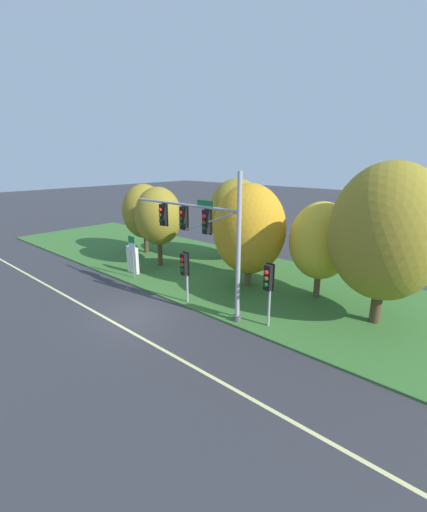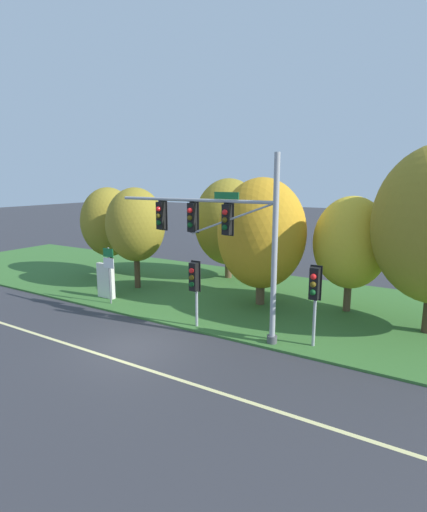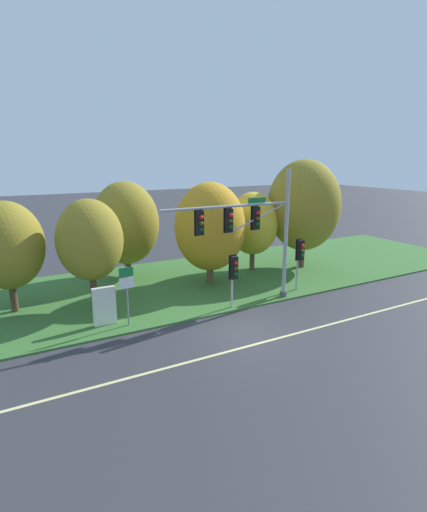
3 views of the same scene
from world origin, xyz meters
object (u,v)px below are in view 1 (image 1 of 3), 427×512
Objects in this scene: traffic_signal_mast at (203,230)px; tree_behind_signpost at (237,215)px; route_sign_post at (132,250)px; tree_tall_centre at (321,241)px; tree_right_far at (387,233)px; tree_left_of_mast at (158,216)px; pedestrian_signal_further_along at (185,267)px; info_kiosk at (133,260)px; pedestrian_signal_near_kerb at (268,282)px; tree_nearest_road at (144,211)px; tree_mid_verge at (249,229)px.

traffic_signal_mast is 9.54m from tree_behind_signpost.
route_sign_post is 0.53× the size of tree_tall_centre.
tree_right_far is at bearing 30.98° from traffic_signal_mast.
tree_left_of_mast is (-0.93, 3.10, 1.80)m from route_sign_post.
tree_tall_centre is at bearing 48.45° from pedestrian_signal_further_along.
traffic_signal_mast is at bearing -62.44° from tree_behind_signpost.
route_sign_post is (-5.64, 0.53, -0.16)m from pedestrian_signal_further_along.
pedestrian_signal_further_along reaches higher than info_kiosk.
tree_tall_centre is at bearing 25.99° from route_sign_post.
pedestrian_signal_further_along is at bearing -171.05° from traffic_signal_mast.
tree_right_far is (8.74, 4.71, 2.44)m from pedestrian_signal_further_along.
traffic_signal_mast is 6.87m from tree_tall_centre.
pedestrian_signal_near_kerb reaches higher than route_sign_post.
route_sign_post is at bearing -106.93° from tree_behind_signpost.
tree_behind_signpost reaches higher than pedestrian_signal_further_along.
tree_nearest_road is at bearing -154.67° from tree_behind_signpost.
tree_left_of_mast is 0.91× the size of tree_mid_verge.
route_sign_post is at bearing -73.28° from tree_left_of_mast.
tree_tall_centre is 2.95× the size of info_kiosk.
tree_left_of_mast is at bearing 106.72° from route_sign_post.
tree_left_of_mast is 15.37m from tree_right_far.
traffic_signal_mast is 0.99× the size of tree_right_far.
tree_left_of_mast is 11.89m from tree_tall_centre.
pedestrian_signal_near_kerb is 5.95m from tree_right_far.
pedestrian_signal_further_along is 0.50× the size of tree_left_of_mast.
tree_nearest_road is (-11.61, 5.02, -0.78)m from traffic_signal_mast.
traffic_signal_mast reaches higher than info_kiosk.
traffic_signal_mast is 2.62× the size of pedestrian_signal_further_along.
tree_mid_verge is 1.15× the size of tree_tall_centre.
traffic_signal_mast is at bearing -173.68° from pedestrian_signal_near_kerb.
tree_behind_signpost is (-8.21, 8.01, 1.32)m from pedestrian_signal_near_kerb.
info_kiosk is (-7.84, 0.98, -3.39)m from traffic_signal_mast.
tree_nearest_road reaches higher than route_sign_post.
tree_tall_centre is 12.83m from info_kiosk.
tree_right_far reaches higher than info_kiosk.
pedestrian_signal_further_along is 5.67m from route_sign_post.
tree_behind_signpost is 8.77m from tree_tall_centre.
pedestrian_signal_further_along is 6.82m from info_kiosk.
tree_nearest_road is at bearing 133.04° from info_kiosk.
tree_nearest_road is 0.91× the size of tree_behind_signpost.
tree_behind_signpost is at bearing 117.56° from traffic_signal_mast.
tree_behind_signpost reaches higher than tree_nearest_road.
tree_tall_centre is at bearing 89.06° from pedestrian_signal_near_kerb.
route_sign_post is at bearing -163.81° from tree_right_far.
route_sign_post is at bearing 174.63° from pedestrian_signal_further_along.
traffic_signal_mast is 4.07× the size of info_kiosk.
pedestrian_signal_near_kerb is 1.08× the size of route_sign_post.
tree_right_far is (7.73, 0.15, 0.88)m from tree_mid_verge.
tree_tall_centre is (5.12, 5.77, 1.26)m from pedestrian_signal_further_along.
traffic_signal_mast reaches higher than tree_left_of_mast.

